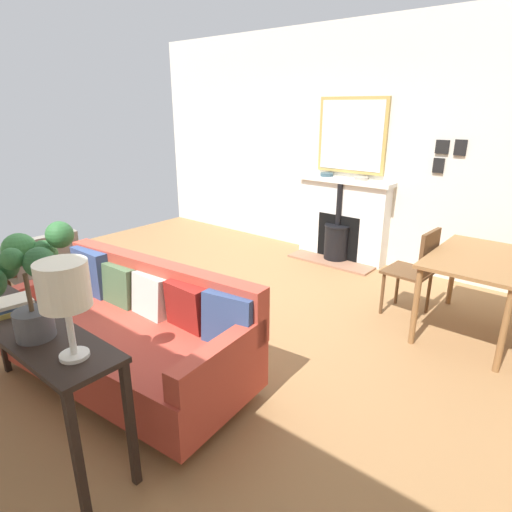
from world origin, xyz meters
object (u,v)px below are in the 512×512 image
sofa (132,334)px  dining_table (480,267)px  console_table (20,333)px  dining_chair_near_fireplace (418,266)px  mantel_bowl_near (327,174)px  table_lamp_far_end (64,288)px  ottoman (196,300)px  armchair_accent (43,265)px  fireplace (341,224)px  book_stack (7,307)px  mantel_bowl_far (361,178)px  potted_plant (25,273)px

sofa → dining_table: bearing=142.7°
dining_table → console_table: bearing=-29.9°
sofa → dining_chair_near_fireplace: size_ratio=2.27×
mantel_bowl_near → table_lamp_far_end: size_ratio=0.34×
ottoman → armchair_accent: armchair_accent is taller
mantel_bowl_near → armchair_accent: mantel_bowl_near is taller
armchair_accent → table_lamp_far_end: (0.92, 2.37, 0.71)m
dining_chair_near_fireplace → console_table: bearing=-22.1°
dining_chair_near_fireplace → table_lamp_far_end: bearing=-11.1°
fireplace → sofa: bearing=2.3°
armchair_accent → dining_table: bearing=121.2°
fireplace → book_stack: 4.08m
mantel_bowl_far → potted_plant: size_ratio=0.28×
sofa → armchair_accent: bearing=-96.2°
mantel_bowl_near → dining_chair_near_fireplace: bearing=57.1°
mantel_bowl_far → book_stack: mantel_bowl_far is taller
fireplace → sofa: size_ratio=0.64×
armchair_accent → dining_chair_near_fireplace: bearing=125.3°
ottoman → armchair_accent: size_ratio=0.88×
sofa → dining_table: 2.90m
armchair_accent → fireplace: bearing=153.1°
ottoman → mantel_bowl_near: bearing=-177.1°
potted_plant → dining_table: (-3.05, 1.45, -0.51)m
potted_plant → book_stack: (-0.02, -0.41, -0.32)m
potted_plant → armchair_accent: bearing=-114.9°
sofa → table_lamp_far_end: 1.25m
ottoman → potted_plant: size_ratio=1.13×
console_table → table_lamp_far_end: table_lamp_far_end is taller
potted_plant → ottoman: bearing=-160.6°
fireplace → potted_plant: bearing=6.1°
ottoman → dining_table: size_ratio=0.60×
armchair_accent → dining_table: armchair_accent is taller
table_lamp_far_end → dining_table: bearing=159.9°
fireplace → potted_plant: size_ratio=2.12×
mantel_bowl_near → sofa: size_ratio=0.08×
fireplace → sofa: (3.33, 0.13, -0.11)m
armchair_accent → table_lamp_far_end: 2.64m
mantel_bowl_near → potted_plant: 4.17m
armchair_accent → dining_chair_near_fireplace: 3.64m
fireplace → mantel_bowl_near: size_ratio=7.64×
armchair_accent → book_stack: (0.92, 1.62, 0.38)m
console_table → table_lamp_far_end: size_ratio=3.47×
fireplace → mantel_bowl_far: 0.65m
console_table → table_lamp_far_end: 0.78m
ottoman → dining_chair_near_fireplace: dining_chair_near_fireplace is taller
mantel_bowl_near → mantel_bowl_far: (0.00, 0.49, -0.00)m
armchair_accent → mantel_bowl_near: bearing=157.3°
sofa → console_table: size_ratio=1.17×
mantel_bowl_far → dining_table: (1.06, 1.67, -0.46)m
potted_plant → dining_chair_near_fireplace: (-3.05, 0.93, -0.62)m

